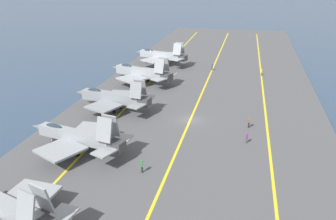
{
  "coord_description": "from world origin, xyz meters",
  "views": [
    {
      "loc": [
        -55.61,
        -8.84,
        24.39
      ],
      "look_at": [
        -2.52,
        3.36,
        2.9
      ],
      "focal_mm": 38.0,
      "sensor_mm": 36.0,
      "label": 1
    }
  ],
  "objects_px": {
    "parked_jet_fifth": "(161,55)",
    "crew_green_vest": "(142,166)",
    "crew_yellow_vest": "(262,72)",
    "crew_brown_vest": "(249,122)",
    "parked_jet_nearest": "(2,207)",
    "parked_jet_second": "(77,136)",
    "crew_blue_vest": "(212,67)",
    "crew_purple_vest": "(247,137)",
    "parked_jet_fourth": "(141,72)",
    "parked_jet_third": "(113,97)"
  },
  "relations": [
    {
      "from": "parked_jet_fifth",
      "to": "crew_green_vest",
      "type": "relative_size",
      "value": 8.81
    },
    {
      "from": "crew_green_vest",
      "to": "crew_yellow_vest",
      "type": "distance_m",
      "value": 51.57
    },
    {
      "from": "parked_jet_fifth",
      "to": "crew_brown_vest",
      "type": "relative_size",
      "value": 8.88
    },
    {
      "from": "parked_jet_nearest",
      "to": "crew_brown_vest",
      "type": "bearing_deg",
      "value": -37.7
    },
    {
      "from": "parked_jet_second",
      "to": "crew_blue_vest",
      "type": "bearing_deg",
      "value": -15.59
    },
    {
      "from": "parked_jet_nearest",
      "to": "crew_green_vest",
      "type": "bearing_deg",
      "value": -38.49
    },
    {
      "from": "crew_brown_vest",
      "to": "crew_yellow_vest",
      "type": "relative_size",
      "value": 1.09
    },
    {
      "from": "crew_blue_vest",
      "to": "crew_yellow_vest",
      "type": "xyz_separation_m",
      "value": [
        -2.34,
        -12.28,
        -0.08
      ]
    },
    {
      "from": "crew_brown_vest",
      "to": "crew_purple_vest",
      "type": "relative_size",
      "value": 1.04
    },
    {
      "from": "parked_jet_second",
      "to": "crew_brown_vest",
      "type": "distance_m",
      "value": 27.14
    },
    {
      "from": "crew_green_vest",
      "to": "parked_jet_fourth",
      "type": "bearing_deg",
      "value": 17.14
    },
    {
      "from": "parked_jet_fourth",
      "to": "crew_purple_vest",
      "type": "relative_size",
      "value": 9.72
    },
    {
      "from": "parked_jet_fourth",
      "to": "crew_yellow_vest",
      "type": "height_order",
      "value": "parked_jet_fourth"
    },
    {
      "from": "crew_green_vest",
      "to": "crew_purple_vest",
      "type": "bearing_deg",
      "value": -48.2
    },
    {
      "from": "parked_jet_fifth",
      "to": "crew_yellow_vest",
      "type": "bearing_deg",
      "value": -100.59
    },
    {
      "from": "crew_purple_vest",
      "to": "crew_yellow_vest",
      "type": "relative_size",
      "value": 1.05
    },
    {
      "from": "parked_jet_fifth",
      "to": "crew_blue_vest",
      "type": "distance_m",
      "value": 14.45
    },
    {
      "from": "parked_jet_fourth",
      "to": "crew_yellow_vest",
      "type": "distance_m",
      "value": 29.51
    },
    {
      "from": "parked_jet_third",
      "to": "parked_jet_fourth",
      "type": "height_order",
      "value": "parked_jet_fourth"
    },
    {
      "from": "crew_green_vest",
      "to": "parked_jet_second",
      "type": "bearing_deg",
      "value": 72.51
    },
    {
      "from": "parked_jet_third",
      "to": "crew_green_vest",
      "type": "distance_m",
      "value": 22.63
    },
    {
      "from": "parked_jet_fourth",
      "to": "crew_yellow_vest",
      "type": "xyz_separation_m",
      "value": [
        12.04,
        -26.9,
        -1.54
      ]
    },
    {
      "from": "parked_jet_third",
      "to": "parked_jet_fifth",
      "type": "xyz_separation_m",
      "value": [
        34.64,
        -0.43,
        0.13
      ]
    },
    {
      "from": "parked_jet_nearest",
      "to": "crew_brown_vest",
      "type": "xyz_separation_m",
      "value": [
        30.1,
        -23.27,
        -1.46
      ]
    },
    {
      "from": "parked_jet_fourth",
      "to": "crew_blue_vest",
      "type": "height_order",
      "value": "parked_jet_fourth"
    },
    {
      "from": "crew_brown_vest",
      "to": "crew_purple_vest",
      "type": "distance_m",
      "value": 5.77
    },
    {
      "from": "crew_purple_vest",
      "to": "crew_blue_vest",
      "type": "distance_m",
      "value": 41.3
    },
    {
      "from": "parked_jet_fourth",
      "to": "crew_blue_vest",
      "type": "xyz_separation_m",
      "value": [
        14.38,
        -14.62,
        -1.46
      ]
    },
    {
      "from": "crew_purple_vest",
      "to": "crew_blue_vest",
      "type": "xyz_separation_m",
      "value": [
        40.18,
        9.55,
        0.03
      ]
    },
    {
      "from": "parked_jet_third",
      "to": "crew_yellow_vest",
      "type": "distance_m",
      "value": 40.06
    },
    {
      "from": "crew_blue_vest",
      "to": "crew_yellow_vest",
      "type": "relative_size",
      "value": 1.09
    },
    {
      "from": "parked_jet_nearest",
      "to": "parked_jet_second",
      "type": "distance_m",
      "value": 16.22
    },
    {
      "from": "crew_green_vest",
      "to": "crew_purple_vest",
      "type": "xyz_separation_m",
      "value": [
        11.37,
        -12.71,
        -0.04
      ]
    },
    {
      "from": "crew_brown_vest",
      "to": "crew_blue_vest",
      "type": "relative_size",
      "value": 1.01
    },
    {
      "from": "crew_purple_vest",
      "to": "crew_yellow_vest",
      "type": "height_order",
      "value": "crew_purple_vest"
    },
    {
      "from": "parked_jet_nearest",
      "to": "parked_jet_fifth",
      "type": "bearing_deg",
      "value": 0.55
    },
    {
      "from": "parked_jet_third",
      "to": "crew_yellow_vest",
      "type": "bearing_deg",
      "value": -42.08
    },
    {
      "from": "crew_green_vest",
      "to": "crew_yellow_vest",
      "type": "relative_size",
      "value": 1.1
    },
    {
      "from": "crew_blue_vest",
      "to": "parked_jet_nearest",
      "type": "bearing_deg",
      "value": 168.21
    },
    {
      "from": "crew_green_vest",
      "to": "crew_yellow_vest",
      "type": "bearing_deg",
      "value": -17.42
    },
    {
      "from": "parked_jet_second",
      "to": "crew_blue_vest",
      "type": "relative_size",
      "value": 8.95
    },
    {
      "from": "parked_jet_fourth",
      "to": "crew_blue_vest",
      "type": "relative_size",
      "value": 9.42
    },
    {
      "from": "parked_jet_nearest",
      "to": "parked_jet_fifth",
      "type": "relative_size",
      "value": 0.97
    },
    {
      "from": "crew_yellow_vest",
      "to": "parked_jet_third",
      "type": "bearing_deg",
      "value": 137.92
    },
    {
      "from": "parked_jet_nearest",
      "to": "crew_purple_vest",
      "type": "height_order",
      "value": "parked_jet_nearest"
    },
    {
      "from": "parked_jet_third",
      "to": "parked_jet_nearest",
      "type": "bearing_deg",
      "value": -178.1
    },
    {
      "from": "parked_jet_nearest",
      "to": "crew_yellow_vest",
      "type": "relative_size",
      "value": 9.42
    },
    {
      "from": "parked_jet_second",
      "to": "parked_jet_fifth",
      "type": "height_order",
      "value": "parked_jet_fifth"
    },
    {
      "from": "crew_green_vest",
      "to": "parked_jet_third",
      "type": "bearing_deg",
      "value": 30.28
    },
    {
      "from": "parked_jet_third",
      "to": "crew_purple_vest",
      "type": "relative_size",
      "value": 8.94
    }
  ]
}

